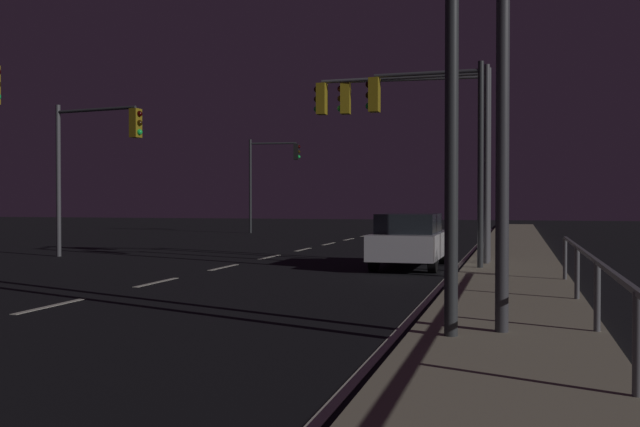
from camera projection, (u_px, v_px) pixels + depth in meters
The scene contains 13 objects.
ground_plane at pixel (230, 266), 21.23m from camera, with size 112.00×112.00×0.00m, color black.
sidewalk_right at pixel (513, 271), 19.08m from camera, with size 2.63×77.00×0.14m, color gray.
lane_markings_center at pixel (270, 257), 24.61m from camera, with size 0.14×50.00×0.01m.
lane_edge_line at pixel (466, 258), 24.32m from camera, with size 0.14×53.00×0.01m.
car at pixel (410, 239), 20.65m from camera, with size 1.83×4.41×1.57m.
traffic_light_far_center at pixel (409, 124), 21.13m from camera, with size 5.27×0.42×5.69m.
traffic_light_overhead_east at pixel (271, 168), 43.19m from camera, with size 3.14×0.63×5.68m.
traffic_light_mid_right at pixel (422, 126), 21.43m from camera, with size 4.58×0.56×5.70m.
traffic_light_mid_left at pixel (93, 149), 24.29m from camera, with size 3.61×0.73×5.28m.
traffic_light_far_left at pixel (431, 126), 19.57m from camera, with size 3.25×0.35×5.53m.
street_lamp_across_street at pixel (532, 3), 9.46m from camera, with size 2.29×0.90×7.27m.
street_lamp_corner at pixel (497, 82), 17.64m from camera, with size 1.00×1.79×7.96m.
barrier_fence at pixel (613, 292), 8.14m from camera, with size 0.09×17.05×0.98m.
Camera 1 is at (8.20, -2.24, 1.92)m, focal length 40.21 mm.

